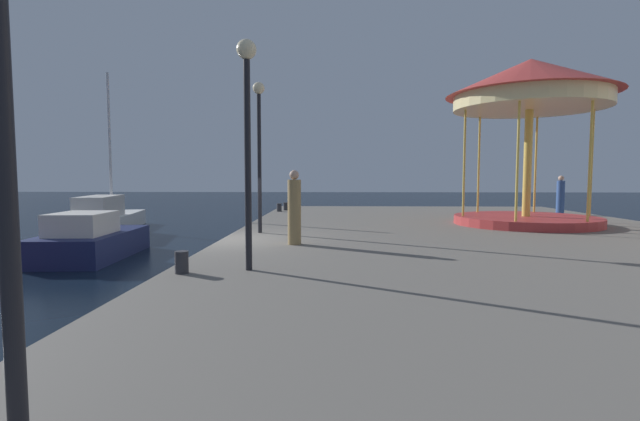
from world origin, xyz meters
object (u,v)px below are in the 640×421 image
(lamp_post_mid_promenade, at_px, (247,113))
(bollard_center, at_px, (279,207))
(motorboat_navy, at_px, (90,241))
(lamp_post_far_end, at_px, (259,131))
(sailboat_white, at_px, (106,218))
(person_near_carousel, at_px, (560,196))
(carousel, at_px, (530,100))
(bollard_south, at_px, (182,262))
(bollard_north, at_px, (286,206))
(person_by_the_water, at_px, (294,210))

(lamp_post_mid_promenade, height_order, bollard_center, lamp_post_mid_promenade)
(motorboat_navy, distance_m, lamp_post_far_end, 6.23)
(lamp_post_mid_promenade, relative_size, bollard_center, 10.44)
(sailboat_white, bearing_deg, person_near_carousel, 2.43)
(sailboat_white, height_order, carousel, sailboat_white)
(lamp_post_far_end, bearing_deg, bollard_south, -94.28)
(bollard_north, xyz_separation_m, bollard_center, (-0.23, -0.87, 0.00))
(motorboat_navy, distance_m, bollard_north, 10.69)
(carousel, xyz_separation_m, person_near_carousel, (3.37, 4.47, -3.58))
(carousel, bearing_deg, sailboat_white, 168.17)
(sailboat_white, distance_m, person_by_the_water, 12.73)
(bollard_center, xyz_separation_m, person_near_carousel, (12.97, -1.25, 0.62))
(carousel, xyz_separation_m, bollard_north, (-9.36, 6.59, -4.20))
(carousel, height_order, bollard_center, carousel)
(lamp_post_mid_promenade, distance_m, person_near_carousel, 17.47)
(lamp_post_mid_promenade, xyz_separation_m, bollard_center, (-1.15, 13.96, -2.67))
(motorboat_navy, height_order, person_near_carousel, person_near_carousel)
(person_near_carousel, bearing_deg, lamp_post_far_end, -150.27)
(bollard_south, relative_size, person_near_carousel, 0.23)
(bollard_south, height_order, bollard_north, same)
(motorboat_navy, xyz_separation_m, person_by_the_water, (6.52, -2.21, 1.14))
(motorboat_navy, height_order, lamp_post_far_end, lamp_post_far_end)
(carousel, relative_size, lamp_post_mid_promenade, 1.40)
(sailboat_white, bearing_deg, lamp_post_far_end, -38.04)
(sailboat_white, height_order, lamp_post_far_end, sailboat_white)
(bollard_center, distance_m, person_near_carousel, 13.04)
(carousel, bearing_deg, bollard_center, 149.17)
(sailboat_white, xyz_separation_m, carousel, (17.18, -3.60, 4.57))
(lamp_post_mid_promenade, relative_size, lamp_post_far_end, 0.92)
(motorboat_navy, distance_m, sailboat_white, 6.99)
(person_near_carousel, distance_m, person_by_the_water, 14.73)
(sailboat_white, bearing_deg, bollard_center, 15.66)
(bollard_south, distance_m, bollard_north, 15.16)
(bollard_center, bearing_deg, person_near_carousel, -5.52)
(sailboat_white, relative_size, person_by_the_water, 4.02)
(sailboat_white, xyz_separation_m, person_by_the_water, (9.30, -8.63, 1.06))
(bollard_center, relative_size, person_by_the_water, 0.21)
(person_near_carousel, bearing_deg, lamp_post_mid_promenade, -132.93)
(lamp_post_mid_promenade, bearing_deg, bollard_center, 94.70)
(lamp_post_far_end, bearing_deg, person_near_carousel, 29.73)
(lamp_post_far_end, distance_m, bollard_north, 9.72)
(person_by_the_water, bearing_deg, bollard_north, 97.24)
(carousel, bearing_deg, motorboat_navy, -168.91)
(carousel, bearing_deg, bollard_south, -138.26)
(lamp_post_far_end, distance_m, bollard_south, 6.56)
(lamp_post_mid_promenade, distance_m, lamp_post_far_end, 5.60)
(lamp_post_mid_promenade, height_order, person_by_the_water, lamp_post_mid_promenade)
(bollard_north, distance_m, person_near_carousel, 12.93)
(bollard_north, distance_m, person_by_the_water, 11.74)
(motorboat_navy, bearing_deg, person_by_the_water, -18.68)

